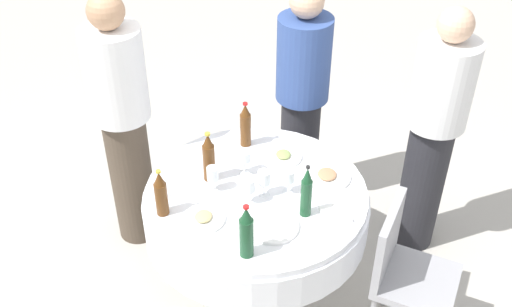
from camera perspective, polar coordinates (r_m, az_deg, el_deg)
ground_plane at (r=3.79m, az=0.00°, el=-12.06°), size 10.00×10.00×0.00m
dining_table at (r=3.37m, az=0.00°, el=-5.47°), size 1.23×1.23×0.74m
bottle_brown_inner at (r=3.27m, az=-4.45°, el=-0.41°), size 0.07×0.07×0.30m
bottle_brown_left at (r=3.53m, az=-1.00°, el=2.65°), size 0.06×0.06×0.29m
bottle_dark_green_outer at (r=3.05m, az=4.75°, el=-3.65°), size 0.06×0.06×0.31m
bottle_dark_green_west at (r=2.83m, az=-0.91°, el=-7.41°), size 0.07×0.07×0.30m
bottle_brown_right at (r=3.09m, az=-8.91°, el=-3.75°), size 0.07×0.07×0.28m
wine_glass_west at (r=3.33m, az=-1.10°, el=-0.33°), size 0.07×0.07×0.15m
wine_glass_right at (r=3.22m, az=-4.08°, el=-1.96°), size 0.06×0.06×0.15m
wine_glass_rear at (r=3.18m, az=0.77°, el=-2.39°), size 0.07×0.07×0.15m
wine_glass_east at (r=3.13m, az=-0.70°, el=-3.12°), size 0.07×0.07×0.15m
wine_glass_near at (r=3.20m, az=3.06°, el=-2.23°), size 0.07×0.07×0.14m
plate_near at (r=3.50m, az=2.58°, el=-0.27°), size 0.21×0.21×0.04m
plate_far at (r=3.37m, az=6.68°, el=-2.13°), size 0.26×0.26×0.04m
plate_north at (r=3.05m, az=1.66°, el=-6.84°), size 0.26×0.26×0.02m
plate_mid at (r=3.10m, az=-4.94°, el=-6.09°), size 0.22×0.22×0.04m
knife_left at (r=3.30m, az=-7.50°, el=-3.48°), size 0.15×0.13×0.00m
folded_napkin at (r=3.14m, az=7.47°, el=-5.69°), size 0.17×0.17×0.02m
person_inner at (r=3.65m, az=-12.37°, el=2.89°), size 0.34×0.34×1.67m
person_left at (r=3.93m, az=4.33°, el=5.36°), size 0.34×0.34×1.57m
person_outer at (r=3.67m, az=16.26°, el=1.88°), size 0.34×0.34×1.62m
chair_rear at (r=3.26m, az=13.70°, el=-10.33°), size 0.52×0.52×0.87m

